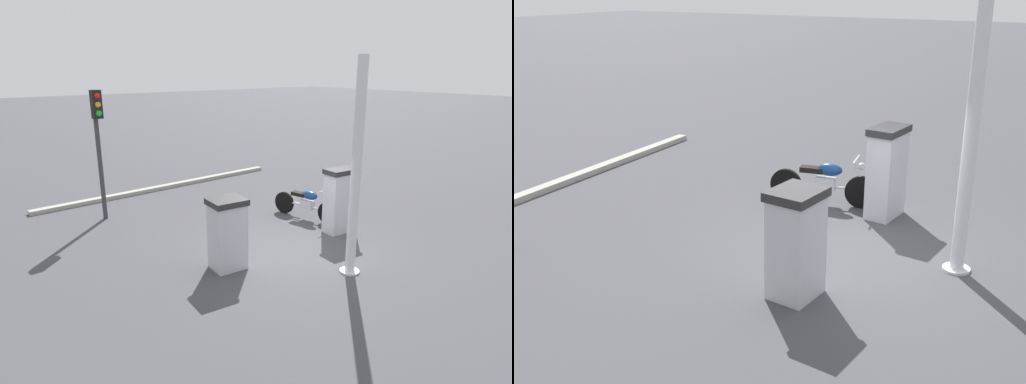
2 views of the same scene
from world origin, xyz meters
The scene contains 7 objects.
ground_plane centered at (0.00, 0.00, 0.00)m, with size 120.00×120.00×0.00m, color #424247.
fuel_pump_near centered at (0.09, -1.69, 0.83)m, with size 0.60×0.88×1.64m.
fuel_pump_far centered at (0.09, 1.69, 0.76)m, with size 0.70×0.78×1.50m.
motorcycle_near_pump centered at (1.28, -1.71, 0.45)m, with size 2.04×0.65×0.95m.
roadside_traffic_light centered at (4.60, 2.67, 2.38)m, with size 0.38×0.25×3.47m.
canopy_support_pole centered at (-1.60, -0.15, 2.05)m, with size 0.40×0.40×4.25m.
road_edge_kerb centered at (6.46, 0.00, 0.06)m, with size 0.69×8.63×0.12m.
Camera 1 is at (-6.78, 6.24, 4.03)m, focal length 30.29 mm.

